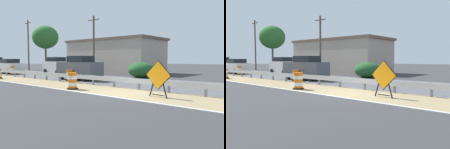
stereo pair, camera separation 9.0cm
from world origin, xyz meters
TOP-DOWN VIEW (x-y plane):
  - ground_plane at (0.00, 0.00)m, footprint 160.00×160.00m
  - median_dirt_strip at (0.52, 0.00)m, footprint 3.44×120.00m
  - far_lane_asphalt at (6.06, 0.00)m, footprint 7.64×120.00m
  - curb_near_edge at (-1.30, 0.00)m, footprint 0.20×120.00m
  - guardrail_median at (2.00, 2.21)m, footprint 0.18×55.19m
  - warning_sign_diamond at (0.30, -2.15)m, footprint 0.20×1.49m
  - traffic_barrel_nearest at (-0.51, 3.53)m, footprint 0.71×0.71m
  - traffic_barrel_close at (2.87, 8.02)m, footprint 0.69×0.69m
  - traffic_barrel_far at (3.25, 19.52)m, footprint 0.65×0.65m
  - car_lead_far_lane at (4.06, 8.06)m, footprint 2.06×4.59m
  - car_mid_far_lane at (7.76, 16.63)m, footprint 2.15×4.18m
  - car_distant_b at (4.11, 22.17)m, footprint 2.18×4.25m
  - roadside_shop_near at (15.31, 13.22)m, footprint 6.92×14.13m
  - utility_pole_near at (9.88, 11.98)m, footprint 0.24×1.80m
  - utility_pole_mid at (10.62, 28.88)m, footprint 0.24×1.80m
  - bush_roadside at (9.64, 4.91)m, footprint 2.71×2.71m
  - tree_roadside at (14.41, 29.42)m, footprint 4.83×4.83m

SIDE VIEW (x-z plane):
  - ground_plane at x=0.00m, z-range 0.00..0.00m
  - far_lane_asphalt at x=6.06m, z-range 0.00..0.00m
  - median_dirt_strip at x=0.52m, z-range 0.00..0.01m
  - curb_near_edge at x=-1.30m, z-range -0.05..0.06m
  - traffic_barrel_close at x=2.87m, z-range -0.05..0.92m
  - traffic_barrel_far at x=3.25m, z-range -0.05..1.02m
  - traffic_barrel_nearest at x=-0.51m, z-range -0.05..1.03m
  - guardrail_median at x=2.00m, z-range 0.16..0.87m
  - bush_roadside at x=9.64m, z-range 0.00..1.64m
  - car_distant_b at x=4.11m, z-range 0.00..1.97m
  - warning_sign_diamond at x=0.30m, z-range 0.09..1.97m
  - car_mid_far_lane at x=7.76m, z-range 0.00..2.20m
  - car_lead_far_lane at x=4.06m, z-range 0.00..2.22m
  - roadside_shop_near at x=15.31m, z-range 0.01..4.76m
  - utility_pole_near at x=9.88m, z-range 0.15..7.38m
  - utility_pole_mid at x=10.62m, z-range 0.16..8.87m
  - tree_roadside at x=14.41m, z-range 1.94..10.22m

